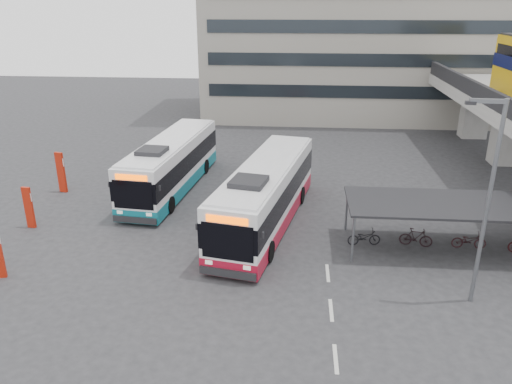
# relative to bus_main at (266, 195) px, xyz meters

# --- Properties ---
(ground) EXTENTS (120.00, 120.00, 0.00)m
(ground) POSITION_rel_bus_main_xyz_m (0.79, -5.21, -1.78)
(ground) COLOR #28282B
(ground) RESTS_ON ground
(bike_shelter) EXTENTS (10.00, 4.00, 2.54)m
(bike_shelter) POSITION_rel_bus_main_xyz_m (9.24, -2.21, -0.15)
(bike_shelter) COLOR #595B60
(bike_shelter) RESTS_ON ground
(road_markings) EXTENTS (0.15, 7.60, 0.01)m
(road_markings) POSITION_rel_bus_main_xyz_m (3.29, -8.21, -1.78)
(road_markings) COLOR beige
(road_markings) RESTS_ON ground
(bus_main) EXTENTS (5.30, 13.29, 3.84)m
(bus_main) POSITION_rel_bus_main_xyz_m (0.00, 0.00, 0.00)
(bus_main) COLOR white
(bus_main) RESTS_ON ground
(bus_teal) EXTENTS (3.98, 12.67, 3.68)m
(bus_teal) POSITION_rel_bus_main_xyz_m (-6.64, 5.19, -0.07)
(bus_teal) COLOR white
(bus_teal) RESTS_ON ground
(pedestrian) EXTENTS (0.57, 0.72, 1.72)m
(pedestrian) POSITION_rel_bus_main_xyz_m (-0.89, -5.57, -0.92)
(pedestrian) COLOR black
(pedestrian) RESTS_ON ground
(lamp_post) EXTENTS (1.52, 0.28, 8.64)m
(lamp_post) POSITION_rel_bus_main_xyz_m (9.14, -6.98, 3.14)
(lamp_post) COLOR #595B60
(lamp_post) RESTS_ON ground
(sign_totem_mid) EXTENTS (0.52, 0.22, 2.41)m
(sign_totem_mid) POSITION_rel_bus_main_xyz_m (-13.09, -1.56, -0.54)
(sign_totem_mid) COLOR #A51B0A
(sign_totem_mid) RESTS_ON ground
(sign_totem_north) EXTENTS (0.58, 0.30, 2.73)m
(sign_totem_north) POSITION_rel_bus_main_xyz_m (-13.77, 3.95, -0.38)
(sign_totem_north) COLOR #A51B0A
(sign_totem_north) RESTS_ON ground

